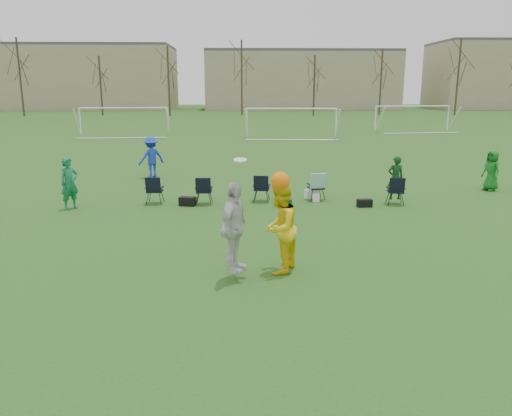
{
  "coord_description": "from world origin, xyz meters",
  "views": [
    {
      "loc": [
        -0.07,
        -9.14,
        3.88
      ],
      "look_at": [
        0.25,
        1.93,
        1.25
      ],
      "focal_mm": 35.0,
      "sensor_mm": 36.0,
      "label": 1
    }
  ],
  "objects_px": {
    "fielder_green_near": "(69,183)",
    "fielder_blue": "(151,157)",
    "fielder_green_far": "(492,171)",
    "goal_right": "(413,111)",
    "goal_left": "(124,114)",
    "goal_mid": "(291,115)",
    "center_contest": "(262,227)"
  },
  "relations": [
    {
      "from": "fielder_green_near",
      "to": "fielder_blue",
      "type": "distance_m",
      "value": 6.32
    },
    {
      "from": "fielder_green_far",
      "to": "goal_right",
      "type": "xyz_separation_m",
      "value": [
        6.26,
        28.03,
        1.13
      ]
    },
    {
      "from": "goal_left",
      "to": "goal_mid",
      "type": "bearing_deg",
      "value": -13.13
    },
    {
      "from": "goal_mid",
      "to": "goal_right",
      "type": "height_order",
      "value": "same"
    },
    {
      "from": "fielder_green_near",
      "to": "goal_left",
      "type": "distance_m",
      "value": 27.11
    },
    {
      "from": "goal_left",
      "to": "fielder_blue",
      "type": "bearing_deg",
      "value": -79.16
    },
    {
      "from": "fielder_blue",
      "to": "goal_mid",
      "type": "xyz_separation_m",
      "value": [
        8.14,
        18.65,
        1.0
      ]
    },
    {
      "from": "goal_mid",
      "to": "goal_right",
      "type": "distance_m",
      "value": 13.42
    },
    {
      "from": "fielder_blue",
      "to": "goal_left",
      "type": "relative_size",
      "value": 0.25
    },
    {
      "from": "goal_left",
      "to": "center_contest",
      "type": "bearing_deg",
      "value": -77.59
    },
    {
      "from": "fielder_green_near",
      "to": "fielder_green_far",
      "type": "distance_m",
      "value": 15.76
    },
    {
      "from": "fielder_blue",
      "to": "center_contest",
      "type": "xyz_separation_m",
      "value": [
        4.49,
        -12.37,
        0.15
      ]
    },
    {
      "from": "goal_left",
      "to": "fielder_green_far",
      "type": "bearing_deg",
      "value": -55.6
    },
    {
      "from": "fielder_blue",
      "to": "fielder_green_far",
      "type": "distance_m",
      "value": 14.29
    },
    {
      "from": "fielder_green_far",
      "to": "goal_right",
      "type": "height_order",
      "value": "goal_right"
    },
    {
      "from": "fielder_blue",
      "to": "goal_right",
      "type": "height_order",
      "value": "goal_right"
    },
    {
      "from": "fielder_blue",
      "to": "fielder_green_far",
      "type": "height_order",
      "value": "fielder_blue"
    },
    {
      "from": "goal_mid",
      "to": "fielder_green_far",
      "type": "bearing_deg",
      "value": -71.39
    },
    {
      "from": "center_contest",
      "to": "goal_right",
      "type": "bearing_deg",
      "value": 67.09
    },
    {
      "from": "fielder_green_far",
      "to": "goal_right",
      "type": "bearing_deg",
      "value": 147.57
    },
    {
      "from": "center_contest",
      "to": "fielder_blue",
      "type": "bearing_deg",
      "value": 109.97
    },
    {
      "from": "fielder_blue",
      "to": "center_contest",
      "type": "distance_m",
      "value": 13.16
    },
    {
      "from": "center_contest",
      "to": "goal_left",
      "type": "xyz_separation_m",
      "value": [
        -10.35,
        33.02,
        0.85
      ]
    },
    {
      "from": "fielder_blue",
      "to": "goal_mid",
      "type": "bearing_deg",
      "value": -147.79
    },
    {
      "from": "fielder_green_far",
      "to": "goal_mid",
      "type": "height_order",
      "value": "goal_mid"
    },
    {
      "from": "fielder_green_far",
      "to": "goal_right",
      "type": "distance_m",
      "value": 28.75
    },
    {
      "from": "fielder_blue",
      "to": "goal_mid",
      "type": "relative_size",
      "value": 0.25
    },
    {
      "from": "fielder_blue",
      "to": "goal_right",
      "type": "distance_m",
      "value": 31.85
    },
    {
      "from": "fielder_blue",
      "to": "goal_left",
      "type": "bearing_deg",
      "value": -108.38
    },
    {
      "from": "fielder_green_far",
      "to": "center_contest",
      "type": "bearing_deg",
      "value": -66.1
    },
    {
      "from": "fielder_green_near",
      "to": "goal_right",
      "type": "distance_m",
      "value": 37.7
    },
    {
      "from": "fielder_green_far",
      "to": "goal_left",
      "type": "relative_size",
      "value": 0.21
    }
  ]
}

